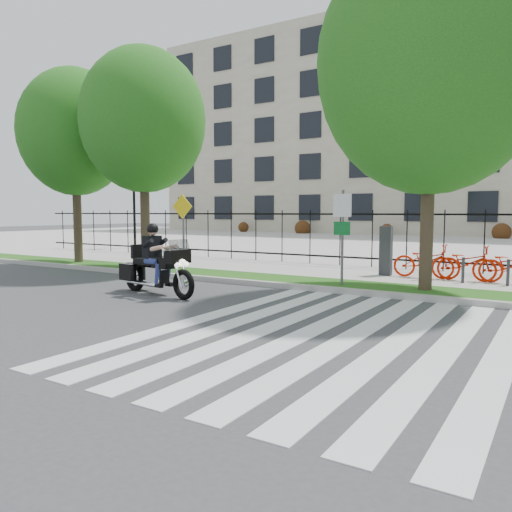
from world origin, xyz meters
The scene contains 15 objects.
ground centered at (0.00, 0.00, 0.00)m, with size 120.00×120.00×0.00m, color #393A3C.
curb centered at (0.00, 4.10, 0.07)m, with size 60.00×0.20×0.15m, color #A3A19A.
grass_verge centered at (0.00, 4.95, 0.07)m, with size 60.00×1.50×0.15m, color #205715.
sidewalk centered at (0.00, 7.45, 0.07)m, with size 60.00×3.50×0.15m, color #A9A69E.
plaza centered at (0.00, 25.00, 0.05)m, with size 80.00×34.00×0.10m, color #A9A69E.
crosswalk_stripes centered at (4.83, 0.00, 0.01)m, with size 5.70×8.00×0.01m, color silver, non-canonical shape.
iron_fence centered at (0.00, 9.20, 1.15)m, with size 30.00×0.06×2.00m, color black, non-canonical shape.
office_building centered at (0.00, 44.92, 9.97)m, with size 60.00×21.90×20.15m.
lamp_post_left centered at (-12.00, 12.00, 3.21)m, with size 1.06×0.70×4.25m.
street_tree_0 centered at (-7.85, 4.95, 5.08)m, with size 4.16×4.16×7.34m.
street_tree_1 centered at (-4.28, 4.95, 5.19)m, with size 4.28×4.28×7.51m.
street_tree_2 centered at (5.23, 4.95, 5.65)m, with size 5.50×5.50×8.67m.
sign_pole_regulatory centered at (3.16, 4.58, 1.74)m, with size 0.50×0.09×2.50m.
sign_pole_warning centered at (-2.27, 4.58, 1.74)m, with size 0.78×0.09×2.49m.
motorcycle_rider centered at (-0.52, 1.49, 0.72)m, with size 2.78×1.09×2.16m.
Camera 1 is at (8.16, -7.73, 2.08)m, focal length 35.00 mm.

